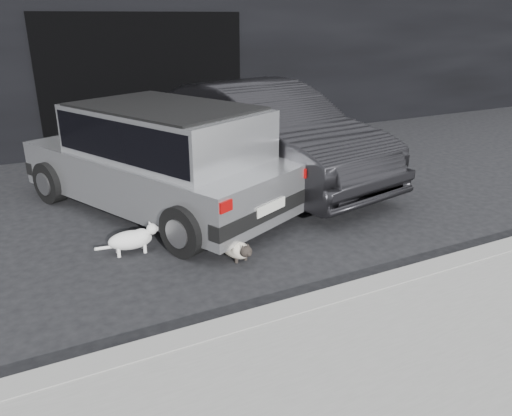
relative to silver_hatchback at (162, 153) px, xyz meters
name	(u,v)px	position (x,y,z in m)	size (l,w,h in m)	color
ground	(161,225)	(-0.23, -0.56, -0.79)	(80.00, 80.00, 0.00)	black
building_facade	(117,17)	(0.77, 5.44, 1.71)	(34.00, 4.00, 5.00)	black
garage_opening	(146,83)	(0.77, 3.43, 0.51)	(4.00, 0.10, 2.60)	black
curb	(344,297)	(0.77, -3.16, -0.73)	(18.00, 0.25, 0.12)	gray
sidewalk	(441,373)	(0.77, -4.36, -0.74)	(18.00, 2.20, 0.11)	gray
silver_hatchback	(162,153)	(0.00, 0.00, 0.00)	(3.22, 4.31, 1.45)	#B2B3B7
second_car	(264,133)	(1.86, 0.58, -0.02)	(1.63, 4.68, 1.54)	black
cat_siamese	(236,249)	(0.24, -1.86, -0.68)	(0.30, 0.71, 0.25)	beige
cat_white	(133,239)	(-0.74, -1.20, -0.63)	(0.74, 0.29, 0.34)	white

